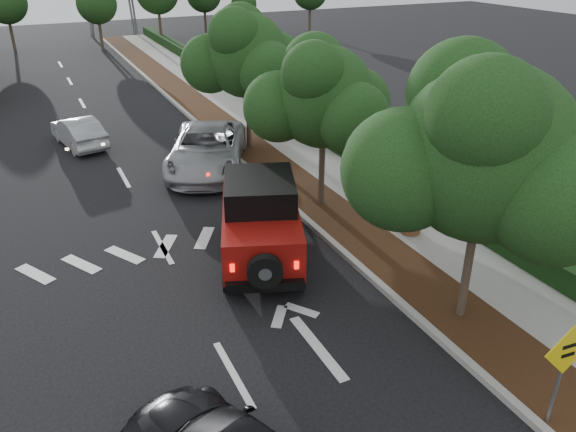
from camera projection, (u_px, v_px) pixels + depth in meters
ground at (233, 374)px, 11.74m from camera, size 120.00×120.00×0.00m
curb at (236, 158)px, 23.20m from camera, size 0.20×70.00×0.15m
planting_strip at (258, 154)px, 23.59m from camera, size 1.80×70.00×0.12m
sidewalk at (299, 148)px, 24.33m from camera, size 2.00×70.00×0.12m
hedge at (327, 136)px, 24.71m from camera, size 0.80×70.00×0.80m
transmission_tower at (115, 36)px, 52.92m from camera, size 7.00×4.00×28.00m
street_tree_near at (459, 318)px, 13.50m from camera, size 3.80×3.80×5.92m
street_tree_mid at (321, 206)px, 19.17m from camera, size 3.20×3.20×5.32m
street_tree_far at (250, 148)px, 24.43m from camera, size 3.40×3.40×5.62m
red_jeep at (260, 219)px, 15.58m from camera, size 3.41×4.85×2.38m
silver_suv_ahead at (207, 149)px, 21.87m from camera, size 4.97×6.57×1.66m
silver_sedan_oncoming at (78, 132)px, 24.47m from camera, size 2.09×4.09×1.28m
speed_hump_sign at (564, 362)px, 9.80m from camera, size 1.04×0.12×2.22m
terracotta_planter at (412, 209)px, 16.84m from camera, size 0.77×0.77×1.34m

